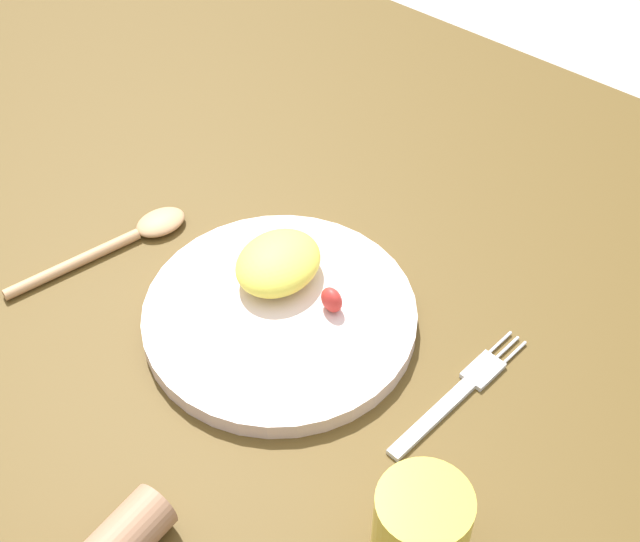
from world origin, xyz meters
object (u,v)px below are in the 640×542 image
plate (280,308)px  drinking_cup (421,528)px  spoon (126,239)px  fork (457,395)px

plate → drinking_cup: bearing=-27.8°
plate → spoon: bearing=-174.9°
plate → drinking_cup: drinking_cup is taller
fork → drinking_cup: (0.06, -0.16, 0.04)m
fork → drinking_cup: 0.17m
fork → spoon: 0.40m
drinking_cup → plate: bearing=152.2°
fork → drinking_cup: drinking_cup is taller
fork → drinking_cup: size_ratio=2.22×
plate → fork: 0.20m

